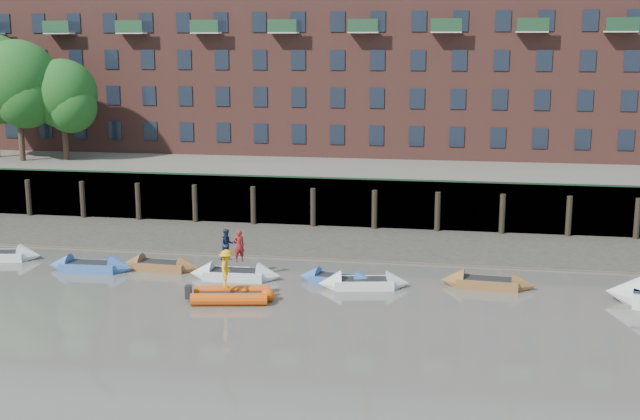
% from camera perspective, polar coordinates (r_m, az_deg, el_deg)
% --- Properties ---
extents(ground, '(220.00, 220.00, 0.00)m').
position_cam_1_polar(ground, '(31.42, -4.15, -10.05)').
color(ground, '#5C574E').
rests_on(ground, ground).
extents(foreshore, '(110.00, 8.00, 0.50)m').
position_cam_1_polar(foreshore, '(48.28, 1.03, -2.32)').
color(foreshore, '#3D382F').
rests_on(foreshore, ground).
extents(mud_band, '(110.00, 1.60, 0.10)m').
position_cam_1_polar(mud_band, '(45.02, 0.36, -3.34)').
color(mud_band, '#4C4336').
rests_on(mud_band, ground).
extents(river_wall, '(110.00, 1.23, 3.30)m').
position_cam_1_polar(river_wall, '(52.17, 1.79, 0.51)').
color(river_wall, '#2D2A26').
rests_on(river_wall, ground).
extents(bank_terrace, '(110.00, 28.00, 3.20)m').
position_cam_1_polar(bank_terrace, '(65.48, 3.49, 2.75)').
color(bank_terrace, '#5E594D').
rests_on(bank_terrace, ground).
extents(apartment_terrace, '(80.60, 15.56, 20.98)m').
position_cam_1_polar(apartment_terrace, '(65.73, 3.71, 12.60)').
color(apartment_terrace, brown).
rests_on(apartment_terrace, bank_terrace).
extents(tree_cluster, '(11.76, 7.74, 9.40)m').
position_cam_1_polar(tree_cluster, '(64.69, -20.83, 8.52)').
color(tree_cluster, '#3A281C').
rests_on(tree_cluster, bank_terrace).
extents(rowboat_1, '(4.64, 1.51, 1.33)m').
position_cam_1_polar(rowboat_1, '(43.85, -16.00, -3.88)').
color(rowboat_1, '#375EA7').
rests_on(rowboat_1, ground).
extents(rowboat_2, '(4.42, 1.50, 1.26)m').
position_cam_1_polar(rowboat_2, '(43.18, -11.24, -3.90)').
color(rowboat_2, brown).
rests_on(rowboat_2, ground).
extents(rowboat_3, '(4.75, 1.55, 1.36)m').
position_cam_1_polar(rowboat_3, '(40.90, -6.06, -4.58)').
color(rowboat_3, silver).
rests_on(rowboat_3, ground).
extents(rowboat_4, '(4.21, 1.91, 1.18)m').
position_cam_1_polar(rowboat_4, '(39.93, 1.25, -4.97)').
color(rowboat_4, '#375EA7').
rests_on(rowboat_4, ground).
extents(rowboat_5, '(4.62, 2.11, 1.29)m').
position_cam_1_polar(rowboat_5, '(39.31, 3.13, -5.22)').
color(rowboat_5, silver).
rests_on(rowboat_5, ground).
extents(rowboat_6, '(4.65, 1.63, 1.33)m').
position_cam_1_polar(rowboat_6, '(40.14, 11.82, -5.09)').
color(rowboat_6, brown).
rests_on(rowboat_6, ground).
extents(rib_tender, '(3.92, 2.40, 0.66)m').
position_cam_1_polar(rib_tender, '(37.42, -6.15, -6.05)').
color(rib_tender, '#D3470A').
rests_on(rib_tender, ground).
extents(person_rower_a, '(0.72, 0.66, 1.64)m').
position_cam_1_polar(person_rower_a, '(40.49, -5.79, -2.55)').
color(person_rower_a, maroon).
rests_on(person_rower_a, rowboat_3).
extents(person_rower_b, '(0.99, 0.93, 1.62)m').
position_cam_1_polar(person_rower_b, '(40.82, -6.62, -2.47)').
color(person_rower_b, '#19233F').
rests_on(person_rower_b, rowboat_3).
extents(person_rib_crew, '(0.85, 1.27, 1.83)m').
position_cam_1_polar(person_rib_crew, '(37.13, -6.66, -4.20)').
color(person_rib_crew, orange).
rests_on(person_rib_crew, rib_tender).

